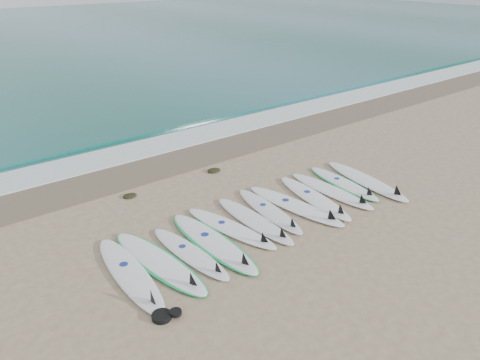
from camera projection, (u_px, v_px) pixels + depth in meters
ground at (265, 218)px, 10.39m from camera, size 120.00×120.00×0.00m
wet_sand_band at (170, 162)px, 13.31m from camera, size 120.00×1.80×0.01m
foam_band at (147, 148)px, 14.30m from camera, size 120.00×1.40×0.04m
wave_crest at (125, 134)px, 15.35m from camera, size 120.00×1.00×0.10m
surfboard_0 at (131, 275)px, 8.40m from camera, size 0.78×2.80×0.35m
surfboard_1 at (160, 263)px, 8.77m from camera, size 0.95×2.86×0.36m
surfboard_2 at (191, 254)px, 9.03m from camera, size 0.63×2.40×0.30m
surfboard_3 at (214, 243)px, 9.39m from camera, size 0.70×2.84×0.36m
surfboard_4 at (232, 228)px, 9.89m from camera, size 0.94×2.56×0.32m
surfboard_5 at (256, 221)px, 10.17m from camera, size 0.59×2.56×0.33m
surfboard_6 at (270, 211)px, 10.58m from camera, size 0.84×2.51×0.32m
surfboard_7 at (297, 206)px, 10.79m from camera, size 0.89×2.80×0.35m
surfboard_8 at (315, 198)px, 11.15m from camera, size 0.97×2.71×0.34m
surfboard_9 at (333, 191)px, 11.50m from camera, size 0.55×2.59×0.33m
surfboard_10 at (344, 184)px, 11.93m from camera, size 0.84×2.47×0.31m
surfboard_11 at (368, 181)px, 12.02m from camera, size 0.99×2.90×0.36m
seaweed_near at (130, 196)px, 11.34m from camera, size 0.34×0.26×0.07m
seaweed_far at (214, 170)px, 12.71m from camera, size 0.38×0.29×0.07m
leash_coil at (165, 315)px, 7.46m from camera, size 0.46×0.36×0.11m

